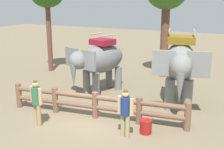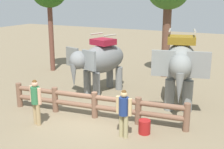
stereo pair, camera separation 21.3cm
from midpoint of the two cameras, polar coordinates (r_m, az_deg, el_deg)
ground_plane at (r=11.80m, az=-3.21°, el=-8.50°), size 60.00×60.00×0.00m
log_fence at (r=11.70m, az=-2.86°, el=-5.49°), size 7.29×1.05×1.05m
elephant_near_left at (r=14.40m, az=-1.88°, el=2.71°), size 2.31×3.48×2.91m
elephant_center at (r=12.99m, az=13.44°, el=1.94°), size 2.49×3.95×3.31m
tourist_woman_in_black at (r=9.98m, az=2.89°, el=-6.88°), size 0.60×0.37×1.70m
tourist_man_in_blue at (r=11.27m, az=-13.92°, el=-4.60°), size 0.60×0.41×1.74m
feed_bucket at (r=10.60m, az=6.84°, el=-9.97°), size 0.42×0.42×0.49m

